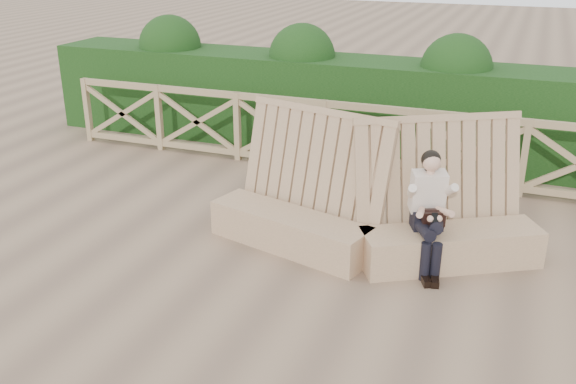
% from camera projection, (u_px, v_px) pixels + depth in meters
% --- Properties ---
extents(ground, '(60.00, 60.00, 0.00)m').
position_uv_depth(ground, '(281.00, 288.00, 6.58)').
color(ground, brown).
rests_on(ground, ground).
extents(bench, '(3.75, 1.65, 1.55)m').
position_uv_depth(bench, '(369.00, 221.00, 7.18)').
color(bench, '#957155').
rests_on(bench, ground).
extents(woman, '(0.52, 0.81, 1.29)m').
position_uv_depth(woman, '(429.00, 207.00, 6.78)').
color(woman, black).
rests_on(woman, ground).
extents(guardrail, '(10.10, 0.09, 1.10)m').
position_uv_depth(guardrail, '(369.00, 141.00, 9.40)').
color(guardrail, '#937E55').
rests_on(guardrail, ground).
extents(hedge, '(12.00, 1.20, 1.50)m').
position_uv_depth(hedge, '(389.00, 109.00, 10.36)').
color(hedge, black).
rests_on(hedge, ground).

